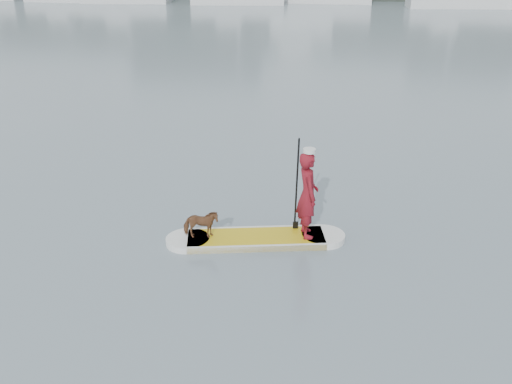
# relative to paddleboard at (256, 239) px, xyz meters

# --- Properties ---
(ground) EXTENTS (140.00, 140.00, 0.00)m
(ground) POSITION_rel_paddleboard_xyz_m (-3.89, -0.95, -0.06)
(ground) COLOR slate
(ground) RESTS_ON ground
(paddleboard) EXTENTS (3.25, 1.28, 0.12)m
(paddleboard) POSITION_rel_paddleboard_xyz_m (0.00, 0.00, 0.00)
(paddleboard) COLOR gold
(paddleboard) RESTS_ON ground
(paddler) EXTENTS (0.53, 0.67, 1.60)m
(paddler) POSITION_rel_paddleboard_xyz_m (0.91, 0.18, 0.86)
(paddler) COLOR maroon
(paddler) RESTS_ON paddleboard
(white_cap) EXTENTS (0.22, 0.22, 0.07)m
(white_cap) POSITION_rel_paddleboard_xyz_m (0.91, 0.18, 1.70)
(white_cap) COLOR silver
(white_cap) RESTS_ON paddler
(dog) EXTENTS (0.68, 0.40, 0.54)m
(dog) POSITION_rel_paddleboard_xyz_m (-0.98, -0.19, 0.33)
(dog) COLOR brown
(dog) RESTS_ON paddleboard
(paddle) EXTENTS (0.10, 0.30, 2.00)m
(paddle) POSITION_rel_paddleboard_xyz_m (0.69, 0.40, 0.74)
(paddle) COLOR black
(paddle) RESTS_ON ground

